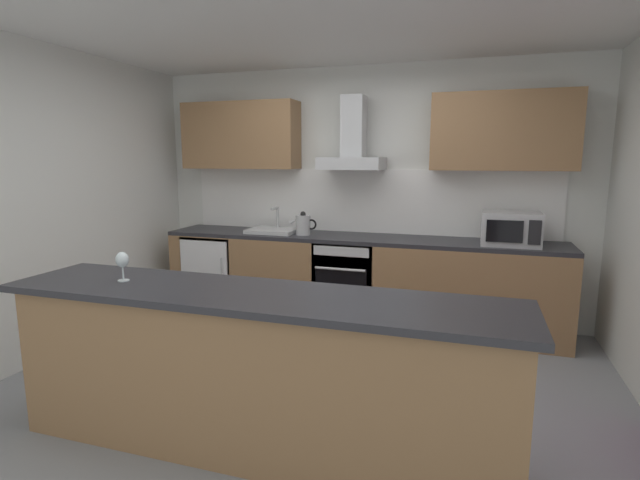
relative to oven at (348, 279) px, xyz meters
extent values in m
cube|color=gray|center=(0.07, -1.53, -0.47)|extent=(5.52, 4.75, 0.02)
cube|color=white|center=(0.07, -1.53, 2.15)|extent=(5.52, 4.75, 0.02)
cube|color=silver|center=(0.07, 0.41, 0.84)|extent=(5.52, 0.12, 2.60)
cube|color=silver|center=(-2.25, -1.53, 0.84)|extent=(0.12, 4.75, 2.60)
cube|color=white|center=(0.07, 0.33, 0.77)|extent=(3.84, 0.02, 0.66)
cube|color=olive|center=(0.07, 0.03, -0.03)|extent=(3.97, 0.60, 0.86)
cube|color=#28282D|center=(0.07, 0.03, 0.42)|extent=(3.97, 0.60, 0.04)
cube|color=olive|center=(0.05, -2.29, -0.01)|extent=(2.84, 0.52, 0.90)
cube|color=#28282D|center=(0.05, -2.29, 0.46)|extent=(2.94, 0.64, 0.04)
cube|color=olive|center=(-1.25, 0.18, 1.45)|extent=(1.27, 0.32, 0.70)
cube|color=olive|center=(1.40, 0.18, 1.45)|extent=(1.27, 0.32, 0.70)
cube|color=slate|center=(0.00, 0.01, 0.00)|extent=(0.60, 0.56, 0.80)
cube|color=black|center=(0.00, -0.29, -0.06)|extent=(0.50, 0.02, 0.48)
cube|color=#B7BABC|center=(0.00, -0.29, 0.34)|extent=(0.54, 0.02, 0.09)
cylinder|color=#B7BABC|center=(0.00, -0.32, 0.18)|extent=(0.49, 0.02, 0.02)
cube|color=white|center=(-1.49, 0.01, -0.04)|extent=(0.58, 0.56, 0.85)
cube|color=silver|center=(-1.49, -0.28, -0.04)|extent=(0.55, 0.02, 0.80)
cylinder|color=#B7BABC|center=(-1.27, -0.30, 0.01)|extent=(0.02, 0.02, 0.38)
cube|color=#B7BABC|center=(1.50, -0.02, 0.59)|extent=(0.50, 0.36, 0.30)
cube|color=black|center=(1.44, -0.21, 0.59)|extent=(0.30, 0.02, 0.19)
cube|color=black|center=(1.68, -0.21, 0.59)|extent=(0.10, 0.01, 0.21)
cube|color=silver|center=(-0.82, 0.01, 0.46)|extent=(0.50, 0.40, 0.04)
cylinder|color=#B7BABC|center=(-0.82, 0.13, 0.57)|extent=(0.03, 0.03, 0.26)
cylinder|color=#B7BABC|center=(-0.82, 0.05, 0.69)|extent=(0.03, 0.16, 0.03)
cylinder|color=#B7BABC|center=(-0.47, -0.03, 0.54)|extent=(0.15, 0.15, 0.20)
sphere|color=black|center=(-0.47, -0.03, 0.65)|extent=(0.06, 0.06, 0.06)
cone|color=#B7BABC|center=(-0.57, -0.03, 0.58)|extent=(0.09, 0.04, 0.07)
torus|color=black|center=(-0.38, -0.03, 0.55)|extent=(0.11, 0.02, 0.11)
cube|color=#B7BABC|center=(0.00, 0.11, 1.16)|extent=(0.62, 0.45, 0.12)
cube|color=#B7BABC|center=(0.00, 0.16, 1.52)|extent=(0.22, 0.22, 0.60)
cylinder|color=silver|center=(-0.80, -2.30, 0.49)|extent=(0.07, 0.07, 0.01)
cylinder|color=silver|center=(-0.80, -2.30, 0.53)|extent=(0.01, 0.01, 0.09)
ellipsoid|color=silver|center=(-0.80, -2.30, 0.61)|extent=(0.08, 0.08, 0.10)
camera|label=1|loc=(1.19, -4.62, 1.21)|focal=27.13mm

